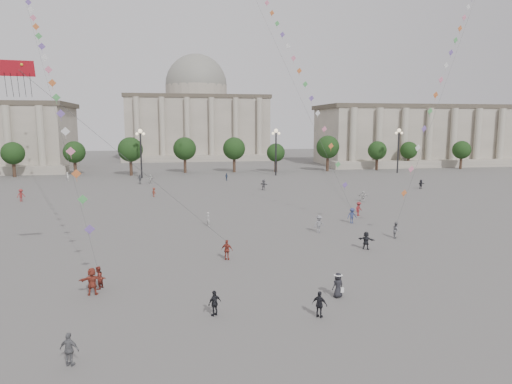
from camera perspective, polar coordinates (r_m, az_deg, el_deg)
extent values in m
plane|color=#514F4D|center=(34.76, 3.08, -11.09)|extent=(360.00, 360.00, 0.00)
cube|color=gray|center=(151.37, 23.23, 6.40)|extent=(80.00, 22.00, 16.00)
cube|color=#4C4337|center=(151.41, 23.43, 9.65)|extent=(81.60, 22.44, 1.20)
cube|color=gray|center=(141.01, 25.94, 3.28)|extent=(84.00, 4.00, 2.00)
cube|color=gray|center=(162.08, -7.36, 7.81)|extent=(46.00, 30.00, 20.00)
cube|color=#4C4337|center=(162.32, -7.43, 11.55)|extent=(46.92, 30.60, 1.20)
cube|color=gray|center=(145.48, -6.98, 4.20)|extent=(48.30, 4.00, 2.00)
cylinder|color=gray|center=(162.44, -7.44, 12.22)|extent=(21.00, 21.00, 5.00)
sphere|color=gray|center=(162.62, -7.46, 13.10)|extent=(21.00, 21.00, 21.00)
cylinder|color=#35241A|center=(115.63, -27.30, 2.62)|extent=(0.70, 0.70, 3.52)
sphere|color=black|center=(115.37, -27.42, 4.44)|extent=(5.12, 5.12, 5.12)
cylinder|color=#35241A|center=(112.62, -21.46, 2.84)|extent=(0.70, 0.70, 3.52)
sphere|color=black|center=(112.36, -21.56, 4.71)|extent=(5.12, 5.12, 5.12)
cylinder|color=#35241A|center=(110.84, -15.37, 3.05)|extent=(0.70, 0.70, 3.52)
sphere|color=black|center=(110.58, -15.44, 4.94)|extent=(5.12, 5.12, 5.12)
cylinder|color=#35241A|center=(110.35, -9.15, 3.22)|extent=(0.70, 0.70, 3.52)
sphere|color=black|center=(110.08, -9.19, 5.13)|extent=(5.12, 5.12, 5.12)
cylinder|color=#35241A|center=(111.16, -2.94, 3.35)|extent=(0.70, 0.70, 3.52)
sphere|color=black|center=(110.89, -2.96, 5.25)|extent=(5.12, 5.12, 5.12)
cylinder|color=#35241A|center=(113.24, 3.11, 3.44)|extent=(0.70, 0.70, 3.52)
sphere|color=black|center=(112.98, 3.12, 5.30)|extent=(5.12, 5.12, 5.12)
cylinder|color=#35241A|center=(116.52, 8.88, 3.50)|extent=(0.70, 0.70, 3.52)
sphere|color=black|center=(116.27, 8.92, 5.30)|extent=(5.12, 5.12, 5.12)
cylinder|color=#35241A|center=(120.91, 14.28, 3.51)|extent=(0.70, 0.70, 3.52)
sphere|color=black|center=(120.67, 14.34, 5.25)|extent=(5.12, 5.12, 5.12)
cylinder|color=#35241A|center=(126.29, 19.26, 3.50)|extent=(0.70, 0.70, 3.52)
sphere|color=black|center=(126.06, 19.34, 5.17)|extent=(5.12, 5.12, 5.12)
cylinder|color=#35241A|center=(132.55, 23.81, 3.47)|extent=(0.70, 0.70, 3.52)
sphere|color=black|center=(132.32, 23.90, 5.05)|extent=(5.12, 5.12, 5.12)
cylinder|color=#262628|center=(102.39, -14.18, 4.49)|extent=(0.36, 0.36, 10.00)
sphere|color=#FFE5B2|center=(102.19, -14.28, 7.40)|extent=(0.90, 0.90, 0.90)
sphere|color=#FFE5B2|center=(102.25, -14.67, 7.05)|extent=(0.60, 0.60, 0.60)
sphere|color=#FFE5B2|center=(102.15, -13.88, 7.07)|extent=(0.60, 0.60, 0.60)
cylinder|color=#262628|center=(104.55, 2.50, 4.81)|extent=(0.36, 0.36, 10.00)
sphere|color=#FFE5B2|center=(104.35, 2.52, 7.66)|extent=(0.90, 0.90, 0.90)
sphere|color=#FFE5B2|center=(104.21, 2.14, 7.34)|extent=(0.60, 0.60, 0.60)
sphere|color=#FFE5B2|center=(104.51, 2.90, 7.33)|extent=(0.60, 0.60, 0.60)
cylinder|color=#262628|center=(114.79, 17.34, 4.76)|extent=(0.36, 0.36, 10.00)
sphere|color=#FFE5B2|center=(114.61, 17.46, 7.36)|extent=(0.90, 0.90, 0.90)
sphere|color=#FFE5B2|center=(114.30, 17.13, 7.07)|extent=(0.60, 0.60, 0.60)
sphere|color=#FFE5B2|center=(114.94, 17.76, 7.05)|extent=(0.60, 0.60, 0.60)
imported|color=navy|center=(95.55, -3.70, 1.91)|extent=(0.88, 0.91, 1.53)
imported|color=maroon|center=(77.89, -27.31, -0.36)|extent=(1.40, 1.36, 1.92)
imported|color=#222328|center=(44.13, 13.59, -5.91)|extent=(1.58, 1.33, 1.71)
imported|color=silver|center=(92.90, -13.06, 1.60)|extent=(1.68, 1.28, 1.77)
imported|color=slate|center=(49.86, 7.88, -3.98)|extent=(1.34, 0.91, 1.91)
imported|color=beige|center=(71.35, 13.23, -0.50)|extent=(1.55, 0.96, 1.59)
imported|color=maroon|center=(59.93, 12.72, -2.05)|extent=(1.35, 1.22, 1.82)
imported|color=black|center=(88.34, 19.92, 0.93)|extent=(1.63, 1.05, 1.68)
imported|color=silver|center=(102.60, -22.48, 1.80)|extent=(0.76, 0.76, 1.78)
imported|color=slate|center=(81.23, 0.96, 0.91)|extent=(1.55, 1.75, 1.92)
imported|color=#ADACA9|center=(52.81, -5.98, -3.39)|extent=(0.55, 0.69, 1.64)
imported|color=#5D5E62|center=(92.32, -14.31, 1.56)|extent=(1.21, 0.96, 1.92)
imported|color=maroon|center=(75.53, -12.63, -0.03)|extent=(1.01, 1.12, 1.50)
imported|color=maroon|center=(39.76, -3.64, -7.23)|extent=(1.12, 0.85, 1.76)
imported|color=black|center=(28.67, 7.96, -13.75)|extent=(0.99, 0.93, 1.65)
imported|color=#963828|center=(33.78, -19.80, -10.46)|extent=(1.83, 0.72, 1.92)
imported|color=slate|center=(24.98, -22.30, -17.76)|extent=(1.08, 0.73, 1.70)
imported|color=black|center=(28.77, -5.19, -13.67)|extent=(1.00, 0.84, 1.60)
imported|color=maroon|center=(34.82, -19.13, -10.09)|extent=(0.91, 0.99, 1.65)
imported|color=navy|center=(55.21, 11.91, -2.90)|extent=(1.24, 0.78, 1.85)
imported|color=slate|center=(49.30, 17.11, -4.57)|extent=(0.92, 1.00, 1.66)
imported|color=black|center=(31.94, 10.21, -11.39)|extent=(0.96, 0.78, 1.70)
cone|color=white|center=(31.68, 10.25, -10.08)|extent=(0.52, 0.52, 0.14)
cylinder|color=white|center=(31.70, 10.25, -10.19)|extent=(0.60, 0.60, 0.02)
cube|color=white|center=(31.99, 10.72, -11.94)|extent=(0.22, 0.10, 0.35)
cube|color=red|center=(35.73, -27.73, 13.53)|extent=(2.25, 0.82, 1.02)
cube|color=#18852A|center=(35.82, -28.33, 13.88)|extent=(0.37, 0.24, 0.34)
cube|color=#1E36A5|center=(35.62, -27.23, 13.99)|extent=(0.37, 0.24, 0.34)
sphere|color=gold|center=(35.78, -28.35, 13.88)|extent=(0.20, 0.20, 0.20)
sphere|color=gold|center=(35.58, -27.25, 13.99)|extent=(0.20, 0.20, 0.20)
cylinder|color=#3F3F3F|center=(36.28, -14.93, 3.21)|extent=(0.02, 0.02, 20.47)
cylinder|color=#3F3F3F|center=(60.62, -25.54, 15.77)|extent=(0.02, 0.02, 65.96)
cube|color=#7758B0|center=(36.07, -20.08, -4.39)|extent=(0.76, 0.25, 0.76)
cube|color=#51B05B|center=(37.82, -20.85, -0.86)|extent=(0.76, 0.25, 0.76)
cube|color=orange|center=(39.72, -21.54, 2.14)|extent=(0.76, 0.25, 0.76)
cube|color=pink|center=(41.74, -22.16, 4.74)|extent=(0.76, 0.25, 0.76)
cube|color=white|center=(43.83, -22.72, 7.01)|extent=(0.76, 0.25, 0.76)
cube|color=#7758B0|center=(45.99, -23.23, 9.00)|extent=(0.76, 0.25, 0.76)
cube|color=#51B05B|center=(48.20, -23.69, 10.77)|extent=(0.76, 0.25, 0.76)
cube|color=orange|center=(50.46, -24.12, 12.35)|extent=(0.76, 0.25, 0.76)
cube|color=pink|center=(52.74, -24.51, 13.75)|extent=(0.76, 0.25, 0.76)
cube|color=white|center=(55.06, -24.88, 15.02)|extent=(0.76, 0.25, 0.76)
cube|color=#7758B0|center=(57.40, -25.21, 16.16)|extent=(0.76, 0.25, 0.76)
cube|color=#51B05B|center=(59.76, -25.52, 17.19)|extent=(0.76, 0.25, 0.76)
cube|color=orange|center=(62.13, -25.81, 18.12)|extent=(0.76, 0.25, 0.76)
cube|color=pink|center=(64.52, -26.08, 18.97)|extent=(0.76, 0.25, 0.76)
cube|color=white|center=(66.92, -26.33, 19.75)|extent=(0.76, 0.25, 0.76)
cube|color=#7758B0|center=(69.33, -26.57, 20.47)|extent=(0.76, 0.25, 0.76)
cylinder|color=#3F3F3F|center=(72.85, 0.76, 21.41)|extent=(0.02, 0.02, 67.38)
cube|color=#7758B0|center=(55.66, 11.07, 0.88)|extent=(0.76, 0.25, 0.76)
cube|color=#51B05B|center=(56.46, 10.21, 3.42)|extent=(0.76, 0.25, 0.76)
cube|color=orange|center=(57.38, 9.36, 5.70)|extent=(0.76, 0.25, 0.76)
cube|color=pink|center=(58.40, 8.54, 7.79)|extent=(0.76, 0.25, 0.76)
cube|color=white|center=(59.50, 7.73, 9.74)|extent=(0.76, 0.25, 0.76)
cube|color=#7758B0|center=(60.69, 6.95, 11.56)|extent=(0.76, 0.25, 0.76)
cube|color=#51B05B|center=(61.93, 6.18, 13.26)|extent=(0.76, 0.25, 0.76)
cube|color=orange|center=(63.24, 5.44, 14.85)|extent=(0.76, 0.25, 0.76)
cube|color=pink|center=(64.59, 4.71, 16.34)|extent=(0.76, 0.25, 0.76)
cube|color=white|center=(65.99, 4.01, 17.74)|extent=(0.76, 0.25, 0.76)
cube|color=#7758B0|center=(67.44, 3.32, 19.06)|extent=(0.76, 0.25, 0.76)
cube|color=#51B05B|center=(68.92, 2.66, 20.30)|extent=(0.76, 0.25, 0.76)
cube|color=orange|center=(70.43, 2.01, 21.47)|extent=(0.76, 0.25, 0.76)
cube|color=pink|center=(71.98, 1.38, 22.57)|extent=(0.76, 0.25, 0.76)
cylinder|color=#3F3F3F|center=(68.49, 23.81, 15.82)|extent=(0.02, 0.02, 56.86)
cube|color=orange|center=(50.47, 18.03, -0.11)|extent=(0.76, 0.25, 0.76)
cube|color=pink|center=(52.04, 18.83, 2.74)|extent=(0.76, 0.25, 0.76)
cube|color=white|center=(53.74, 19.57, 5.22)|extent=(0.76, 0.25, 0.76)
cube|color=#7758B0|center=(55.55, 20.27, 7.44)|extent=(0.76, 0.25, 0.76)
cube|color=#51B05B|center=(57.45, 20.93, 9.43)|extent=(0.76, 0.25, 0.76)
cube|color=orange|center=(59.41, 21.54, 11.23)|extent=(0.76, 0.25, 0.76)
cube|color=pink|center=(61.43, 22.12, 12.87)|extent=(0.76, 0.25, 0.76)
cube|color=white|center=(63.49, 22.67, 14.37)|extent=(0.76, 0.25, 0.76)
cube|color=#7758B0|center=(65.60, 23.19, 15.74)|extent=(0.76, 0.25, 0.76)
cube|color=#51B05B|center=(67.74, 23.68, 17.00)|extent=(0.76, 0.25, 0.76)
cube|color=orange|center=(69.92, 24.15, 18.16)|extent=(0.76, 0.25, 0.76)
cube|color=pink|center=(72.12, 24.59, 19.23)|extent=(0.76, 0.25, 0.76)
cube|color=white|center=(74.34, 25.01, 20.22)|extent=(0.76, 0.25, 0.76)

